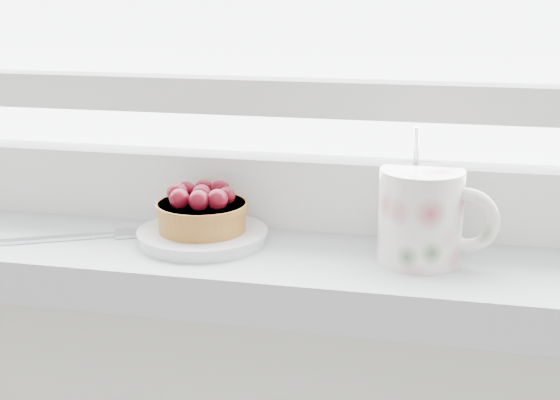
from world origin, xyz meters
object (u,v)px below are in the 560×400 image
(saucer, at_px, (203,236))
(raspberry_tart, at_px, (202,210))
(floral_mug, at_px, (424,214))
(fork, at_px, (75,237))

(saucer, distance_m, raspberry_tart, 0.03)
(floral_mug, distance_m, fork, 0.33)
(raspberry_tart, xyz_separation_m, fork, (-0.12, -0.02, -0.03))
(saucer, height_order, raspberry_tart, raspberry_tart)
(saucer, relative_size, raspberry_tart, 1.43)
(floral_mug, xyz_separation_m, fork, (-0.33, -0.01, -0.04))
(raspberry_tart, distance_m, fork, 0.13)
(raspberry_tart, distance_m, floral_mug, 0.21)
(saucer, xyz_separation_m, floral_mug, (0.21, -0.01, 0.04))
(saucer, relative_size, fork, 0.65)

